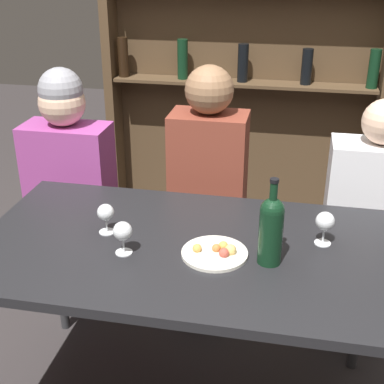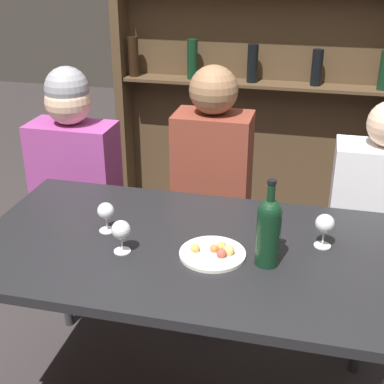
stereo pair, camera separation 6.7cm
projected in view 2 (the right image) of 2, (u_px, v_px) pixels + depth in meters
The scene contains 10 objects.
dining_table at pixel (184, 258), 1.96m from camera, with size 1.52×0.85×0.78m.
wine_rack_wall at pixel (255, 37), 3.34m from camera, with size 1.81×0.21×2.39m.
wine_bottle at pixel (269, 229), 1.76m from camera, with size 0.08×0.08×0.31m.
wine_glass_0 at pixel (121, 231), 1.85m from camera, with size 0.07×0.07×0.12m.
wine_glass_1 at pixel (325, 225), 1.88m from camera, with size 0.07×0.07×0.13m.
wine_glass_2 at pixel (106, 212), 1.99m from camera, with size 0.06×0.06×0.12m.
food_plate_0 at pixel (214, 253), 1.86m from camera, with size 0.23×0.23×0.04m.
seated_person_left at pixel (77, 193), 2.71m from camera, with size 0.42×0.22×1.25m.
seated_person_center at pixel (212, 206), 2.56m from camera, with size 0.35×0.22×1.29m.
seated_person_right at pixel (372, 236), 2.43m from camera, with size 0.41×0.22×1.18m.
Camera 2 is at (0.42, -1.61, 1.77)m, focal length 50.00 mm.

